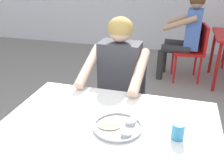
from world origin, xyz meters
TOP-DOWN VIEW (x-y plane):
  - table_foreground at (0.07, 0.02)m, footprint 1.27×0.90m
  - thali_tray at (0.13, 0.02)m, footprint 0.29×0.29m
  - drinking_cup at (0.46, 0.01)m, footprint 0.07×0.07m
  - chair_foreground at (-0.04, 0.90)m, footprint 0.41×0.45m
  - diner_foreground at (-0.05, 0.68)m, footprint 0.51×0.56m
  - chair_red_left at (0.63, 2.52)m, footprint 0.48×0.47m
  - patron_background at (0.51, 2.55)m, footprint 0.57×0.52m

SIDE VIEW (x-z plane):
  - chair_foreground at x=-0.04m, z-range 0.07..0.88m
  - chair_red_left at x=0.63m, z-range 0.08..0.91m
  - table_foreground at x=0.07m, z-range 0.30..1.03m
  - diner_foreground at x=-0.05m, z-range 0.12..1.33m
  - patron_background at x=0.51m, z-range 0.12..1.36m
  - thali_tray at x=0.13m, z-range 0.73..0.76m
  - drinking_cup at x=0.46m, z-range 0.73..0.83m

